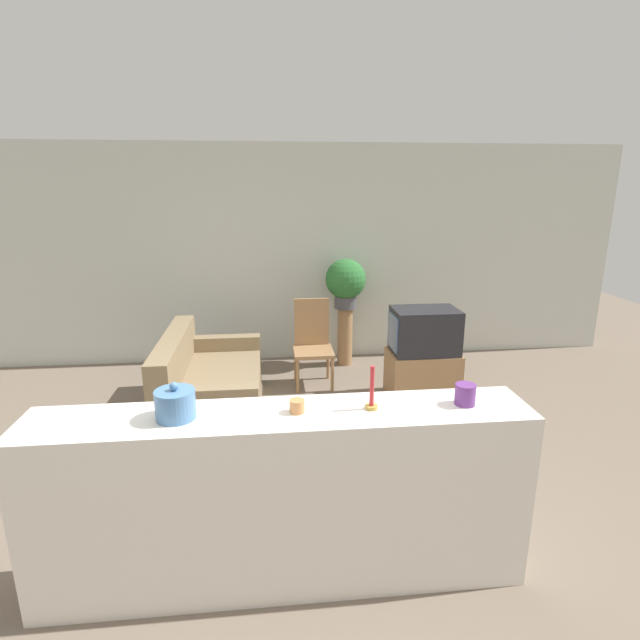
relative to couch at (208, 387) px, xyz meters
The scene contains 13 objects.
ground_plane 1.95m from the couch, 69.95° to the right, with size 14.00×14.00×0.00m, color #756656.
wall_back 2.05m from the couch, 67.65° to the left, with size 9.00×0.06×2.70m.
couch is the anchor object (origin of this frame).
tv_stand 2.24m from the couch, ahead, with size 0.73×0.49×0.49m.
television 2.28m from the couch, ahead, with size 0.68×0.47×0.47m.
wooden_chair 1.32m from the couch, 32.10° to the left, with size 0.44×0.44×0.97m.
plant_stand 2.01m from the couch, 38.94° to the left, with size 0.19×0.19×0.73m.
potted_plant 2.16m from the couch, 38.94° to the left, with size 0.49×0.49×0.61m.
foreground_counter 2.34m from the couch, 73.47° to the right, with size 2.71×0.44×1.04m.
decorative_bowl 2.39m from the couch, 86.97° to the right, with size 0.21×0.21×0.20m.
candle_jar 2.49m from the couch, 71.52° to the right, with size 0.08×0.08×0.07m.
candlestick 2.65m from the couch, 62.78° to the right, with size 0.07×0.07×0.24m.
coffee_tin 2.91m from the couch, 53.19° to the right, with size 0.11×0.11×0.12m.
Camera 1 is at (-0.06, -2.85, 2.22)m, focal length 28.00 mm.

